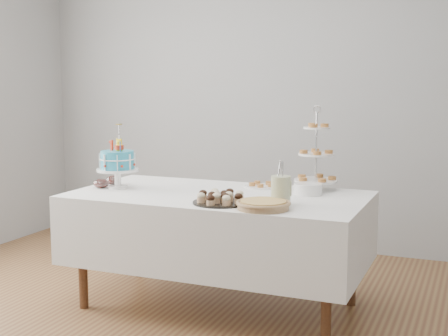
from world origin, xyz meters
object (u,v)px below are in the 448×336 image
at_px(table, 218,228).
at_px(pie, 263,204).
at_px(tiered_stand, 316,155).
at_px(jam_bowl_b, 114,180).
at_px(cupcake_tray, 220,197).
at_px(plate_stack, 308,189).
at_px(jam_bowl_a, 101,183).
at_px(pastry_plate, 262,185).
at_px(utensil_pitcher, 281,189).
at_px(birthday_cake, 118,171).

relative_size(table, pie, 6.02).
height_order(table, tiered_stand, tiered_stand).
bearing_deg(tiered_stand, table, -143.98).
relative_size(pie, jam_bowl_b, 2.91).
distance_m(cupcake_tray, plate_stack, 0.64).
bearing_deg(cupcake_tray, jam_bowl_a, 168.85).
xyz_separation_m(pie, pastry_plate, (-0.25, 0.70, -0.01)).
distance_m(plate_stack, jam_bowl_b, 1.40).
xyz_separation_m(pie, utensil_pitcher, (0.05, 0.17, 0.07)).
bearing_deg(birthday_cake, pastry_plate, 37.79).
distance_m(pastry_plate, utensil_pitcher, 0.62).
bearing_deg(birthday_cake, jam_bowl_b, 145.68).
distance_m(birthday_cake, plate_stack, 1.30).
bearing_deg(jam_bowl_b, plate_stack, 5.95).
bearing_deg(jam_bowl_b, tiered_stand, 13.78).
bearing_deg(cupcake_tray, plate_stack, 50.62).
bearing_deg(table, jam_bowl_b, 175.98).
xyz_separation_m(tiered_stand, jam_bowl_a, (-1.39, -0.50, -0.21)).
relative_size(pastry_plate, jam_bowl_b, 2.16).
xyz_separation_m(tiered_stand, utensil_pitcher, (-0.06, -0.59, -0.15)).
bearing_deg(plate_stack, tiered_stand, 89.83).
relative_size(pie, plate_stack, 1.72).
bearing_deg(table, jam_bowl_a, -173.14).
height_order(birthday_cake, pastry_plate, birthday_cake).
height_order(birthday_cake, jam_bowl_b, birthday_cake).
height_order(birthday_cake, pie, birthday_cake).
bearing_deg(utensil_pitcher, jam_bowl_b, 167.66).
height_order(pastry_plate, utensil_pitcher, utensil_pitcher).
bearing_deg(plate_stack, pastry_plate, 159.08).
distance_m(table, jam_bowl_b, 0.88).
xyz_separation_m(cupcake_tray, plate_stack, (0.41, 0.50, -0.00)).
relative_size(cupcake_tray, jam_bowl_a, 3.09).
distance_m(tiered_stand, jam_bowl_b, 1.45).
distance_m(jam_bowl_a, jam_bowl_b, 0.16).
distance_m(plate_stack, utensil_pitcher, 0.40).
distance_m(pie, plate_stack, 0.57).
distance_m(birthday_cake, pie, 1.20).
xyz_separation_m(tiered_stand, plate_stack, (-0.00, -0.20, -0.20)).
relative_size(jam_bowl_a, utensil_pitcher, 0.41).
bearing_deg(table, plate_stack, 20.35).
relative_size(cupcake_tray, pie, 1.06).
distance_m(table, birthday_cake, 0.81).
height_order(tiered_stand, plate_stack, tiered_stand).
relative_size(pie, utensil_pitcher, 1.21).
bearing_deg(pastry_plate, tiered_stand, 8.68).
relative_size(pie, pastry_plate, 1.35).
distance_m(pie, jam_bowl_a, 1.30).
distance_m(birthday_cake, cupcake_tray, 0.90).
distance_m(cupcake_tray, pie, 0.30).
relative_size(plate_stack, utensil_pitcher, 0.70).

